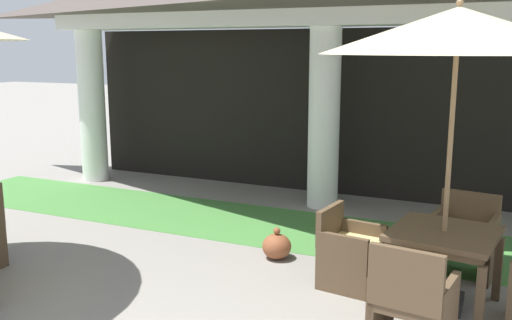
% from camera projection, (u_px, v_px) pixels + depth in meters
% --- Properties ---
extents(lawn_strip, '(11.61, 1.68, 0.01)m').
position_uv_depth(lawn_strip, '(293.00, 229.00, 7.49)').
color(lawn_strip, '#47843D').
rests_on(lawn_strip, ground).
extents(patio_table_mid_left, '(1.02, 1.02, 0.73)m').
position_uv_depth(patio_table_mid_left, '(444.00, 241.00, 5.14)').
color(patio_table_mid_left, brown).
rests_on(patio_table_mid_left, ground).
extents(patio_umbrella_mid_left, '(2.36, 2.36, 2.76)m').
position_uv_depth(patio_umbrella_mid_left, '(458.00, 33.00, 4.78)').
color(patio_umbrella_mid_left, '#2D2D2D').
rests_on(patio_umbrella_mid_left, ground).
extents(patio_chair_mid_left_west, '(0.61, 0.63, 0.79)m').
position_uv_depth(patio_chair_mid_left_west, '(349.00, 249.00, 5.67)').
color(patio_chair_mid_left_west, brown).
rests_on(patio_chair_mid_left_west, ground).
extents(patio_chair_mid_left_south, '(0.65, 0.60, 0.90)m').
position_uv_depth(patio_chair_mid_left_south, '(412.00, 303.00, 4.41)').
color(patio_chair_mid_left_south, brown).
rests_on(patio_chair_mid_left_south, ground).
extents(patio_chair_mid_left_north, '(0.69, 0.58, 0.85)m').
position_uv_depth(patio_chair_mid_left_north, '(465.00, 236.00, 5.94)').
color(patio_chair_mid_left_north, brown).
rests_on(patio_chair_mid_left_north, ground).
extents(terracotta_urn, '(0.33, 0.33, 0.37)m').
position_uv_depth(terracotta_urn, '(277.00, 246.00, 6.42)').
color(terracotta_urn, brown).
rests_on(terracotta_urn, ground).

